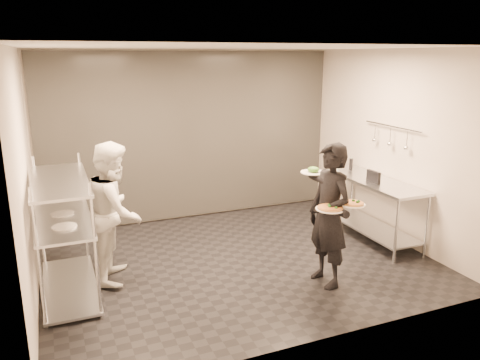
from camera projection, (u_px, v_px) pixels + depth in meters
name	position (u px, v px, depth m)	size (l,w,h in m)	color
room_shell	(208.00, 144.00, 7.05)	(5.00, 4.00, 2.80)	black
pass_rack	(64.00, 229.00, 5.37)	(0.60, 1.60, 1.50)	silver
prep_counter	(372.00, 199.00, 7.00)	(0.60, 1.80, 0.92)	silver
utensil_rail	(391.00, 137.00, 6.85)	(0.07, 1.20, 0.31)	silver
waiter	(329.00, 216.00, 5.53)	(0.63, 0.42, 1.74)	black
chef	(115.00, 211.00, 5.70)	(0.84, 0.65, 1.72)	silver
pizza_plate_near	(330.00, 208.00, 5.27)	(0.33, 0.33, 0.05)	white
pizza_plate_far	(353.00, 203.00, 5.30)	(0.28, 0.28, 0.05)	white
salad_plate	(313.00, 171.00, 5.68)	(0.31, 0.31, 0.07)	white
pos_monitor	(373.00, 177.00, 6.73)	(0.05, 0.24, 0.18)	black
bottle_green	(337.00, 160.00, 7.56)	(0.08, 0.08, 0.28)	#96A396
bottle_clear	(351.00, 162.00, 7.65)	(0.05, 0.05, 0.18)	#96A396
bottle_dark	(351.00, 164.00, 7.46)	(0.06, 0.06, 0.19)	black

